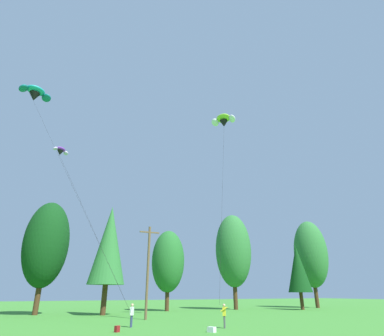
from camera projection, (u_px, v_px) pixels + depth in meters
treeline_tree_d at (46, 244)px, 40.70m from camera, size 5.49×5.49×13.67m
treeline_tree_e at (109, 244)px, 40.39m from camera, size 4.47×4.47×13.04m
treeline_tree_f at (168, 261)px, 48.29m from camera, size 4.90×4.90×11.47m
treeline_tree_g at (233, 250)px, 53.14m from camera, size 5.84×5.84×14.96m
treeline_tree_h at (298, 269)px, 51.57m from camera, size 3.73×3.73×9.67m
treeline_tree_i at (311, 254)px, 58.84m from camera, size 5.89×5.89×15.14m
utility_pole at (148, 268)px, 33.14m from camera, size 2.20×0.26×9.16m
kite_flyer_near at (132, 313)px, 24.82m from camera, size 0.45×0.59×1.69m
kite_flyer_mid at (224, 314)px, 24.26m from camera, size 0.76×0.76×1.69m
parafoil_kite_high_purple at (61, 151)px, 35.35m from camera, size 7.40×9.62×16.43m
parafoil_kite_mid_lime_white at (224, 121)px, 39.96m from camera, size 6.77×8.16×21.82m
parafoil_kite_far_teal at (35, 93)px, 39.30m from camera, size 12.29×13.17×25.09m
backpack at (117, 329)px, 21.54m from camera, size 0.40×0.37×0.40m
picnic_cooler at (212, 330)px, 21.44m from camera, size 0.55×0.62×0.34m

